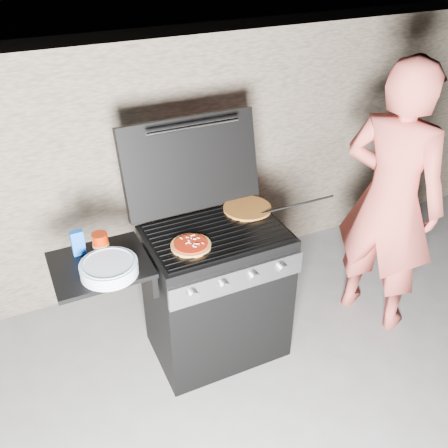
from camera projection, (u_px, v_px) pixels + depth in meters
name	position (u px, v px, depth m)	size (l,w,h in m)	color
ground	(217.00, 345.00, 3.33)	(50.00, 50.00, 0.00)	#5F5D5A
stone_wall	(157.00, 162.00, 3.65)	(8.00, 0.35, 1.80)	#7A6956
gas_grill	(179.00, 305.00, 3.00)	(1.34, 0.79, 0.91)	black
pizza_topped	(191.00, 245.00, 2.71)	(0.22, 0.22, 0.02)	tan
pizza_plain	(247.00, 208.00, 3.05)	(0.29, 0.29, 0.02)	orange
sauce_jar	(101.00, 244.00, 2.64)	(0.08, 0.08, 0.13)	#8A1700
blue_carton	(78.00, 243.00, 2.64)	(0.07, 0.04, 0.14)	blue
plate_stack	(109.00, 268.00, 2.52)	(0.29, 0.29, 0.07)	silver
person	(390.00, 201.00, 3.14)	(0.67, 0.44, 1.82)	#CC5147
tongs	(294.00, 205.00, 3.00)	(0.01, 0.01, 0.50)	black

